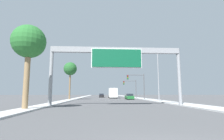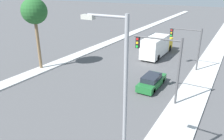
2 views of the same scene
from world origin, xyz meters
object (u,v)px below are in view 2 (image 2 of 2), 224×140
(car_mid_center, at_px, (152,81))
(traffic_light_mid_block, at_px, (189,42))
(car_mid_right, at_px, (156,38))
(truck_box_primary, at_px, (157,46))
(street_lamp_right, at_px, (120,101))
(palm_tree_background, at_px, (34,12))
(traffic_light_near_intersection, at_px, (164,59))

(car_mid_center, relative_size, traffic_light_mid_block, 0.87)
(car_mid_right, relative_size, truck_box_primary, 0.52)
(car_mid_center, relative_size, street_lamp_right, 0.51)
(traffic_light_mid_block, bearing_deg, palm_tree_background, -149.99)
(truck_box_primary, relative_size, traffic_light_mid_block, 1.63)
(traffic_light_near_intersection, bearing_deg, palm_tree_background, 178.57)
(car_mid_center, distance_m, car_mid_right, 21.83)
(truck_box_primary, xyz_separation_m, traffic_light_near_intersection, (5.36, -13.79, 2.66))
(car_mid_right, xyz_separation_m, traffic_light_mid_block, (8.90, -13.17, 3.06))
(traffic_light_mid_block, bearing_deg, car_mid_right, 124.05)
(car_mid_center, distance_m, traffic_light_near_intersection, 4.72)
(traffic_light_near_intersection, bearing_deg, street_lamp_right, -83.25)
(traffic_light_near_intersection, xyz_separation_m, traffic_light_mid_block, (0.04, 10.00, -0.52))
(truck_box_primary, xyz_separation_m, traffic_light_mid_block, (5.40, -3.79, 2.14))
(traffic_light_mid_block, bearing_deg, truck_box_primary, 144.90)
(car_mid_right, relative_size, palm_tree_background, 0.52)
(car_mid_center, relative_size, palm_tree_background, 0.53)
(car_mid_center, xyz_separation_m, traffic_light_near_intersection, (1.86, -2.49, 3.56))
(traffic_light_near_intersection, bearing_deg, car_mid_center, 126.81)
(traffic_light_mid_block, distance_m, palm_tree_background, 19.50)
(traffic_light_near_intersection, height_order, traffic_light_mid_block, traffic_light_near_intersection)
(car_mid_right, distance_m, traffic_light_mid_block, 16.18)
(street_lamp_right, bearing_deg, palm_tree_background, 148.47)
(palm_tree_background, xyz_separation_m, street_lamp_right, (17.80, -10.92, -1.94))
(car_mid_center, bearing_deg, street_lamp_right, -76.56)
(traffic_light_mid_block, bearing_deg, street_lamp_right, -86.63)
(car_mid_center, height_order, car_mid_right, car_mid_center)
(traffic_light_mid_block, relative_size, street_lamp_right, 0.59)
(car_mid_right, bearing_deg, street_lamp_right, -73.30)
(truck_box_primary, distance_m, traffic_light_near_intersection, 15.04)
(palm_tree_background, bearing_deg, car_mid_center, 8.03)
(car_mid_right, height_order, truck_box_primary, truck_box_primary)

